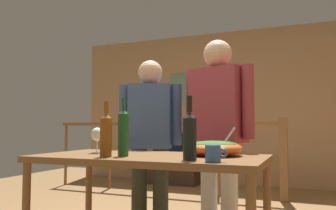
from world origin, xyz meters
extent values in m
cube|color=tan|center=(0.00, 3.19, 1.27)|extent=(5.75, 0.10, 2.55)
cube|color=#5C9275|center=(-0.94, 3.13, 1.60)|extent=(0.50, 0.03, 0.54)
cylinder|color=brown|center=(-2.63, 2.10, 0.48)|extent=(0.04, 0.04, 0.96)
cylinder|color=brown|center=(-1.78, 2.10, 0.48)|extent=(0.04, 0.04, 0.96)
cylinder|color=brown|center=(-0.92, 2.10, 0.48)|extent=(0.04, 0.04, 0.96)
cylinder|color=brown|center=(-0.07, 2.10, 0.48)|extent=(0.04, 0.04, 0.96)
cylinder|color=brown|center=(0.78, 2.10, 0.48)|extent=(0.04, 0.04, 0.96)
cube|color=brown|center=(-0.92, 2.10, 0.99)|extent=(3.48, 0.07, 0.05)
cube|color=brown|center=(0.78, 2.10, 0.53)|extent=(0.10, 0.10, 1.06)
cube|color=#38281E|center=(-1.04, 2.84, 0.21)|extent=(0.90, 0.40, 0.42)
cube|color=black|center=(-1.04, 2.84, 0.43)|extent=(0.20, 0.12, 0.02)
cylinder|color=black|center=(-1.04, 2.84, 0.48)|extent=(0.03, 0.03, 0.08)
cube|color=black|center=(-1.04, 2.81, 0.68)|extent=(0.55, 0.06, 0.32)
cube|color=black|center=(-1.04, 2.79, 0.68)|extent=(0.51, 0.01, 0.29)
cube|color=brown|center=(0.14, -0.52, 0.74)|extent=(1.45, 0.73, 0.04)
cylinder|color=brown|center=(-0.55, -0.19, 0.36)|extent=(0.05, 0.05, 0.72)
ellipsoid|color=#DB5B23|center=(0.53, -0.41, 0.80)|extent=(0.35, 0.35, 0.09)
ellipsoid|color=#38702D|center=(0.53, -0.41, 0.83)|extent=(0.29, 0.29, 0.04)
cylinder|color=silver|center=(0.60, -0.41, 0.85)|extent=(0.13, 0.01, 0.18)
cylinder|color=silver|center=(-0.28, -0.50, 0.76)|extent=(0.08, 0.08, 0.01)
cylinder|color=silver|center=(-0.28, -0.50, 0.81)|extent=(0.01, 0.01, 0.09)
ellipsoid|color=silver|center=(-0.28, -0.50, 0.89)|extent=(0.08, 0.08, 0.09)
cylinder|color=brown|center=(-0.05, -0.73, 0.87)|extent=(0.07, 0.07, 0.23)
cone|color=brown|center=(-0.05, -0.73, 1.01)|extent=(0.07, 0.07, 0.03)
cylinder|color=brown|center=(-0.05, -0.73, 1.06)|extent=(0.03, 0.03, 0.07)
cylinder|color=black|center=(0.48, -0.74, 0.87)|extent=(0.08, 0.08, 0.23)
cone|color=black|center=(0.48, -0.74, 1.00)|extent=(0.08, 0.08, 0.03)
cylinder|color=black|center=(0.48, -0.74, 1.06)|extent=(0.03, 0.03, 0.09)
cylinder|color=#1E5628|center=(0.02, -0.64, 0.89)|extent=(0.07, 0.07, 0.26)
cone|color=#1E5628|center=(0.02, -0.64, 1.03)|extent=(0.07, 0.07, 0.03)
cylinder|color=#1E5628|center=(0.02, -0.64, 1.08)|extent=(0.03, 0.03, 0.07)
cylinder|color=#3866B2|center=(0.62, -0.79, 0.80)|extent=(0.08, 0.08, 0.09)
torus|color=#3866B2|center=(0.68, -0.79, 0.81)|extent=(0.05, 0.01, 0.05)
cylinder|color=#2D3323|center=(-0.07, 0.14, 0.38)|extent=(0.13, 0.13, 0.76)
cylinder|color=#2D3323|center=(-0.24, 0.09, 0.38)|extent=(0.13, 0.13, 0.76)
cube|color=#3D5684|center=(-0.16, 0.11, 1.03)|extent=(0.40, 0.31, 0.54)
cylinder|color=#3D5684|center=(0.05, 0.18, 1.04)|extent=(0.09, 0.09, 0.51)
cylinder|color=#3D5684|center=(-0.37, 0.05, 1.04)|extent=(0.09, 0.09, 0.51)
sphere|color=#D8A884|center=(-0.16, 0.11, 1.40)|extent=(0.21, 0.21, 0.21)
cylinder|color=beige|center=(0.52, 0.09, 0.41)|extent=(0.13, 0.13, 0.82)
cylinder|color=beige|center=(0.34, 0.14, 0.41)|extent=(0.13, 0.13, 0.82)
cube|color=#9E3842|center=(0.43, 0.11, 1.11)|extent=(0.46, 0.33, 0.58)
cylinder|color=#9E3842|center=(0.67, 0.04, 1.12)|extent=(0.09, 0.09, 0.55)
cylinder|color=#9E3842|center=(0.19, 0.19, 1.12)|extent=(0.09, 0.09, 0.55)
sphere|color=#D8A884|center=(0.43, 0.11, 1.51)|extent=(0.23, 0.23, 0.23)
camera|label=1|loc=(1.08, -2.51, 0.94)|focal=36.66mm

